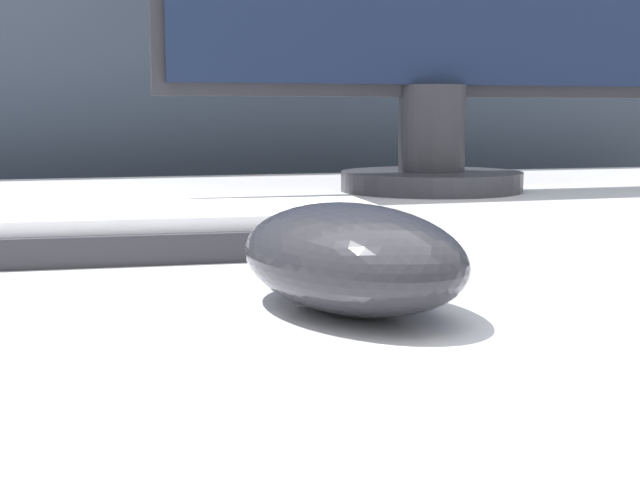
% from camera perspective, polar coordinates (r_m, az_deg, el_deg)
% --- Properties ---
extents(partition_panel, '(5.00, 0.03, 1.36)m').
position_cam_1_polar(partition_panel, '(1.28, -11.58, 2.62)').
color(partition_panel, '#333D4C').
rests_on(partition_panel, ground_plane).
extents(computer_mouse_near, '(0.10, 0.13, 0.04)m').
position_cam_1_polar(computer_mouse_near, '(0.35, 1.66, -1.12)').
color(computer_mouse_near, '#232328').
rests_on(computer_mouse_near, desk).
extents(keyboard, '(0.40, 0.14, 0.02)m').
position_cam_1_polar(keyboard, '(0.53, -16.03, 0.48)').
color(keyboard, '#28282D').
rests_on(keyboard, desk).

